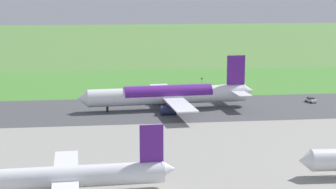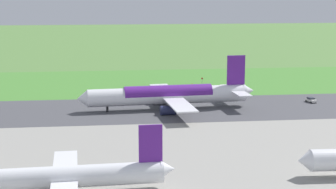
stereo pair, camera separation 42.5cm
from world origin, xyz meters
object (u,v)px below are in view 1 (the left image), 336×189
at_px(airliner_main, 169,95).
at_px(traffic_cone_orange, 192,84).
at_px(airliner_parked_mid, 62,177).
at_px(no_stopping_sign, 202,81).
at_px(service_car_followme, 311,100).

bearing_deg(airliner_main, traffic_cone_orange, -108.08).
xyz_separation_m(airliner_main, traffic_cone_orange, (-13.96, -42.77, -4.08)).
distance_m(airliner_main, airliner_parked_mid, 73.29).
xyz_separation_m(airliner_main, no_stopping_sign, (-17.17, -39.62, -2.61)).
relative_size(airliner_main, airliner_parked_mid, 1.32).
distance_m(service_car_followme, traffic_cone_orange, 49.88).
xyz_separation_m(airliner_parked_mid, no_stopping_sign, (-44.52, -107.61, -1.54)).
distance_m(airliner_main, service_car_followme, 46.46).
distance_m(service_car_followme, no_stopping_sign, 45.41).
relative_size(service_car_followme, traffic_cone_orange, 8.18).
xyz_separation_m(airliner_main, airliner_parked_mid, (27.35, 67.99, -1.07)).
distance_m(no_stopping_sign, traffic_cone_orange, 4.73).
bearing_deg(traffic_cone_orange, no_stopping_sign, 135.45).
bearing_deg(airliner_parked_mid, no_stopping_sign, -112.48).
xyz_separation_m(service_car_followme, no_stopping_sign, (28.93, -34.99, 0.90)).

